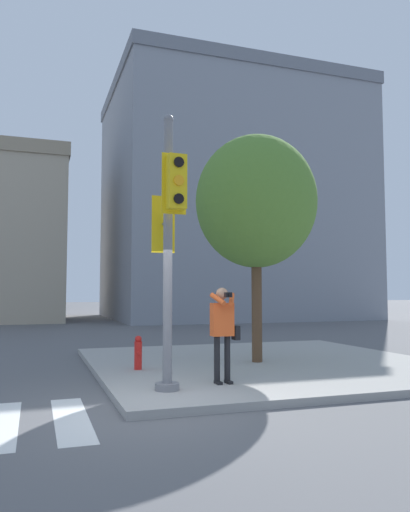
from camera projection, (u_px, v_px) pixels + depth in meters
name	position (u px, v px, depth m)	size (l,w,h in m)	color
ground_plane	(153.00, 411.00, 7.47)	(160.00, 160.00, 0.00)	#5B5B5E
sidewalk_corner	(264.00, 364.00, 11.91)	(8.00, 8.00, 0.14)	#9E9B96
traffic_signal_pole	(168.00, 233.00, 8.55)	(0.43, 1.23, 4.74)	slate
person_photographer	(223.00, 326.00, 9.07)	(0.58, 0.54, 1.72)	black
street_tree	(256.00, 202.00, 12.02)	(2.91, 2.91, 5.43)	brown
fire_hydrant	(138.00, 353.00, 10.60)	(0.16, 0.22, 0.71)	red
building_right	(228.00, 204.00, 35.42)	(16.40, 13.53, 16.04)	gray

